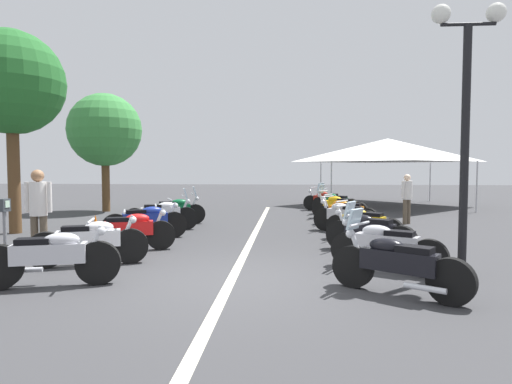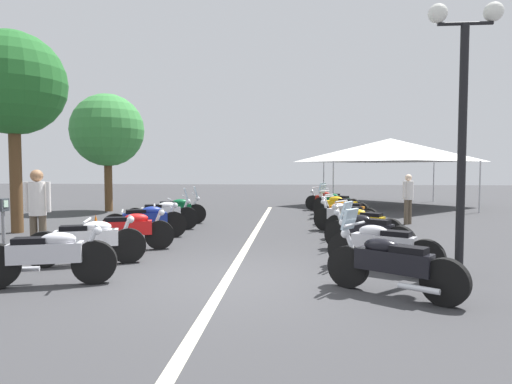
# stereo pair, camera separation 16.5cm
# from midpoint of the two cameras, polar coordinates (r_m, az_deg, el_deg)

# --- Properties ---
(ground_plane) EXTENTS (80.00, 80.00, 0.00)m
(ground_plane) POSITION_cam_midpoint_polar(r_m,az_deg,el_deg) (7.21, -3.20, -11.44)
(ground_plane) COLOR #38383A
(lane_centre_stripe) EXTENTS (18.06, 0.16, 0.01)m
(lane_centre_stripe) POSITION_cam_midpoint_polar(r_m,az_deg,el_deg) (11.01, -0.29, -6.31)
(lane_centre_stripe) COLOR beige
(lane_centre_stripe) RESTS_ON ground_plane
(motorcycle_left_row_0) EXTENTS (0.84, 2.04, 1.02)m
(motorcycle_left_row_0) POSITION_cam_midpoint_polar(r_m,az_deg,el_deg) (7.44, -25.05, -7.58)
(motorcycle_left_row_0) COLOR black
(motorcycle_left_row_0) RESTS_ON ground_plane
(motorcycle_left_row_1) EXTENTS (0.97, 2.05, 1.01)m
(motorcycle_left_row_1) POSITION_cam_midpoint_polar(r_m,az_deg,el_deg) (8.73, -20.62, -5.95)
(motorcycle_left_row_1) COLOR black
(motorcycle_left_row_1) RESTS_ON ground_plane
(motorcycle_left_row_2) EXTENTS (0.86, 1.94, 1.00)m
(motorcycle_left_row_2) POSITION_cam_midpoint_polar(r_m,az_deg,el_deg) (9.98, -15.85, -4.78)
(motorcycle_left_row_2) COLOR black
(motorcycle_left_row_2) RESTS_ON ground_plane
(motorcycle_left_row_3) EXTENTS (1.07, 1.99, 1.02)m
(motorcycle_left_row_3) POSITION_cam_midpoint_polar(r_m,az_deg,el_deg) (11.49, -13.84, -3.66)
(motorcycle_left_row_3) COLOR black
(motorcycle_left_row_3) RESTS_ON ground_plane
(motorcycle_left_row_4) EXTENTS (0.86, 2.08, 1.22)m
(motorcycle_left_row_4) POSITION_cam_midpoint_polar(r_m,az_deg,el_deg) (12.97, -11.81, -2.83)
(motorcycle_left_row_4) COLOR black
(motorcycle_left_row_4) RESTS_ON ground_plane
(motorcycle_left_row_5) EXTENTS (0.83, 1.97, 1.21)m
(motorcycle_left_row_5) POSITION_cam_midpoint_polar(r_m,az_deg,el_deg) (14.27, -10.14, -2.30)
(motorcycle_left_row_5) COLOR black
(motorcycle_left_row_5) RESTS_ON ground_plane
(motorcycle_right_row_0) EXTENTS (1.27, 1.77, 1.21)m
(motorcycle_right_row_0) POSITION_cam_midpoint_polar(r_m,az_deg,el_deg) (6.57, 17.94, -8.87)
(motorcycle_right_row_0) COLOR black
(motorcycle_right_row_0) RESTS_ON ground_plane
(motorcycle_right_row_1) EXTENTS (1.14, 1.86, 1.21)m
(motorcycle_right_row_1) POSITION_cam_midpoint_polar(r_m,az_deg,el_deg) (8.00, 16.67, -6.69)
(motorcycle_right_row_1) COLOR black
(motorcycle_right_row_1) RESTS_ON ground_plane
(motorcycle_right_row_2) EXTENTS (1.27, 1.76, 1.00)m
(motorcycle_right_row_2) POSITION_cam_midpoint_polar(r_m,az_deg,el_deg) (9.61, 14.80, -5.07)
(motorcycle_right_row_2) COLOR black
(motorcycle_right_row_2) RESTS_ON ground_plane
(motorcycle_right_row_3) EXTENTS (1.20, 1.75, 1.00)m
(motorcycle_right_row_3) POSITION_cam_midpoint_polar(r_m,az_deg,el_deg) (11.02, 14.11, -4.03)
(motorcycle_right_row_3) COLOR black
(motorcycle_right_row_3) RESTS_ON ground_plane
(motorcycle_right_row_4) EXTENTS (1.35, 1.71, 1.01)m
(motorcycle_right_row_4) POSITION_cam_midpoint_polar(r_m,az_deg,el_deg) (12.44, 11.91, -3.14)
(motorcycle_right_row_4) COLOR black
(motorcycle_right_row_4) RESTS_ON ground_plane
(motorcycle_right_row_5) EXTENTS (1.10, 1.83, 0.98)m
(motorcycle_right_row_5) POSITION_cam_midpoint_polar(r_m,az_deg,el_deg) (13.89, 12.02, -2.56)
(motorcycle_right_row_5) COLOR black
(motorcycle_right_row_5) RESTS_ON ground_plane
(motorcycle_right_row_6) EXTENTS (1.38, 1.85, 1.22)m
(motorcycle_right_row_6) POSITION_cam_midpoint_polar(r_m,az_deg,el_deg) (15.49, 11.19, -1.85)
(motorcycle_right_row_6) COLOR black
(motorcycle_right_row_6) RESTS_ON ground_plane
(motorcycle_right_row_7) EXTENTS (1.32, 1.71, 1.23)m
(motorcycle_right_row_7) POSITION_cam_midpoint_polar(r_m,az_deg,el_deg) (16.95, 10.69, -1.41)
(motorcycle_right_row_7) COLOR black
(motorcycle_right_row_7) RESTS_ON ground_plane
(motorcycle_right_row_8) EXTENTS (1.08, 1.90, 1.00)m
(motorcycle_right_row_8) POSITION_cam_midpoint_polar(r_m,az_deg,el_deg) (18.48, 9.64, -1.07)
(motorcycle_right_row_8) COLOR black
(motorcycle_right_row_8) RESTS_ON ground_plane
(street_lamp_twin_globe) EXTENTS (0.32, 1.22, 4.58)m
(street_lamp_twin_globe) POSITION_cam_midpoint_polar(r_m,az_deg,el_deg) (8.37, 26.03, 12.04)
(street_lamp_twin_globe) COLOR black
(street_lamp_twin_globe) RESTS_ON ground_plane
(parking_meter) EXTENTS (0.19, 0.14, 1.29)m
(parking_meter) POSITION_cam_midpoint_polar(r_m,az_deg,el_deg) (8.69, -29.71, -3.33)
(parking_meter) COLOR slate
(parking_meter) RESTS_ON ground_plane
(traffic_cone_0) EXTENTS (0.36, 0.36, 0.61)m
(traffic_cone_0) POSITION_cam_midpoint_polar(r_m,az_deg,el_deg) (11.98, -19.84, -4.32)
(traffic_cone_0) COLOR orange
(traffic_cone_0) RESTS_ON ground_plane
(bystander_0) EXTENTS (0.32, 0.53, 1.78)m
(bystander_0) POSITION_cam_midpoint_polar(r_m,az_deg,el_deg) (9.55, -26.24, -1.75)
(bystander_0) COLOR brown
(bystander_0) RESTS_ON ground_plane
(bystander_1) EXTENTS (0.38, 0.42, 1.61)m
(bystander_1) POSITION_cam_midpoint_polar(r_m,az_deg,el_deg) (14.84, 19.58, -0.40)
(bystander_1) COLOR brown
(bystander_1) RESTS_ON ground_plane
(roadside_tree_0) EXTENTS (2.99, 2.99, 4.87)m
(roadside_tree_0) POSITION_cam_midpoint_polar(r_m,az_deg,el_deg) (19.22, -18.63, 7.62)
(roadside_tree_0) COLOR brown
(roadside_tree_0) RESTS_ON ground_plane
(roadside_tree_1) EXTENTS (2.83, 2.83, 5.57)m
(roadside_tree_1) POSITION_cam_midpoint_polar(r_m,az_deg,el_deg) (14.01, -28.89, 12.23)
(roadside_tree_1) COLOR brown
(roadside_tree_1) RESTS_ON ground_plane
(event_tent) EXTENTS (6.50, 6.50, 3.20)m
(event_tent) POSITION_cam_midpoint_polar(r_m,az_deg,el_deg) (21.69, 17.37, 5.25)
(event_tent) COLOR white
(event_tent) RESTS_ON ground_plane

